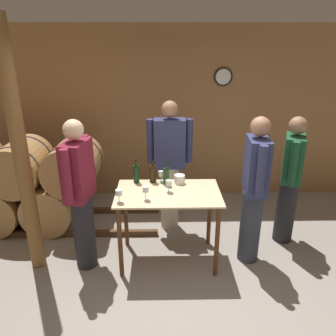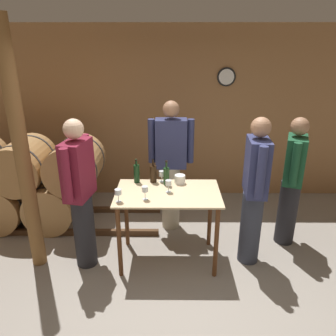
{
  "view_description": "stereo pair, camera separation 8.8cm",
  "coord_description": "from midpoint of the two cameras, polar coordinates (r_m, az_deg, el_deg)",
  "views": [
    {
      "loc": [
        -0.2,
        -2.65,
        2.45
      ],
      "look_at": [
        -0.14,
        0.73,
        1.13
      ],
      "focal_mm": 35.0,
      "sensor_mm": 36.0,
      "label": 1
    },
    {
      "loc": [
        -0.11,
        -2.65,
        2.45
      ],
      "look_at": [
        -0.14,
        0.73,
        1.13
      ],
      "focal_mm": 35.0,
      "sensor_mm": 36.0,
      "label": 2
    }
  ],
  "objects": [
    {
      "name": "person_visitor_near_door",
      "position": [
        4.28,
        21.33,
        -1.97
      ],
      "size": [
        0.34,
        0.56,
        1.64
      ],
      "color": "#232328",
      "rests_on": "ground_plane"
    },
    {
      "name": "wine_bottle_center",
      "position": [
        3.78,
        0.39,
        -1.33
      ],
      "size": [
        0.07,
        0.07,
        0.3
      ],
      "color": "#193819",
      "rests_on": "tasting_table"
    },
    {
      "name": "wine_bottle_left",
      "position": [
        3.86,
        -1.93,
        -0.95
      ],
      "size": [
        0.08,
        0.08,
        0.29
      ],
      "color": "black",
      "rests_on": "tasting_table"
    },
    {
      "name": "person_visitor_bearded",
      "position": [
        4.31,
        1.1,
        0.73
      ],
      "size": [
        0.59,
        0.24,
        1.77
      ],
      "color": "#B7AD93",
      "rests_on": "ground_plane"
    },
    {
      "name": "wine_glass_far_side",
      "position": [
        3.6,
        0.76,
        -2.68
      ],
      "size": [
        0.07,
        0.07,
        0.14
      ],
      "color": "silver",
      "rests_on": "tasting_table"
    },
    {
      "name": "wine_glass_near_right",
      "position": [
        3.87,
        -0.5,
        -1.06
      ],
      "size": [
        0.06,
        0.06,
        0.14
      ],
      "color": "silver",
      "rests_on": "tasting_table"
    },
    {
      "name": "back_wall",
      "position": [
        5.26,
        2.17,
        9.19
      ],
      "size": [
        8.4,
        0.08,
        2.7
      ],
      "color": "#996B42",
      "rests_on": "ground_plane"
    },
    {
      "name": "wine_bottle_far_left",
      "position": [
        3.86,
        -4.83,
        -0.89
      ],
      "size": [
        0.07,
        0.07,
        0.29
      ],
      "color": "black",
      "rests_on": "tasting_table"
    },
    {
      "name": "ice_bucket",
      "position": [
        3.85,
        2.75,
        -1.97
      ],
      "size": [
        0.12,
        0.12,
        0.1
      ],
      "color": "white",
      "rests_on": "tasting_table"
    },
    {
      "name": "person_host",
      "position": [
        3.75,
        15.47,
        -3.7
      ],
      "size": [
        0.25,
        0.59,
        1.73
      ],
      "color": "#333847",
      "rests_on": "ground_plane"
    },
    {
      "name": "wine_glass_near_center",
      "position": [
        3.44,
        -3.31,
        -3.79
      ],
      "size": [
        0.07,
        0.07,
        0.15
      ],
      "color": "silver",
      "rests_on": "tasting_table"
    },
    {
      "name": "wine_glass_near_left",
      "position": [
        3.42,
        -7.96,
        -4.23
      ],
      "size": [
        0.07,
        0.07,
        0.14
      ],
      "color": "silver",
      "rests_on": "tasting_table"
    },
    {
      "name": "tasting_table",
      "position": [
        3.71,
        0.67,
        -6.48
      ],
      "size": [
        1.16,
        0.72,
        0.88
      ],
      "color": "beige",
      "rests_on": "ground_plane"
    },
    {
      "name": "ground_plane",
      "position": [
        3.61,
        3.01,
        -21.48
      ],
      "size": [
        14.0,
        14.0,
        0.0
      ],
      "primitive_type": "plane",
      "color": "gray"
    },
    {
      "name": "wooden_post",
      "position": [
        3.71,
        -23.48,
        2.21
      ],
      "size": [
        0.16,
        0.16,
        2.7
      ],
      "color": "brown",
      "rests_on": "ground_plane"
    },
    {
      "name": "person_visitor_with_scarf",
      "position": [
        3.66,
        -14.37,
        -4.19
      ],
      "size": [
        0.29,
        0.58,
        1.73
      ],
      "color": "#232328",
      "rests_on": "ground_plane"
    },
    {
      "name": "barrel_rack",
      "position": [
        4.97,
        -24.61,
        -2.59
      ],
      "size": [
        4.31,
        0.8,
        1.25
      ],
      "color": "#4C331E",
      "rests_on": "ground_plane"
    }
  ]
}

